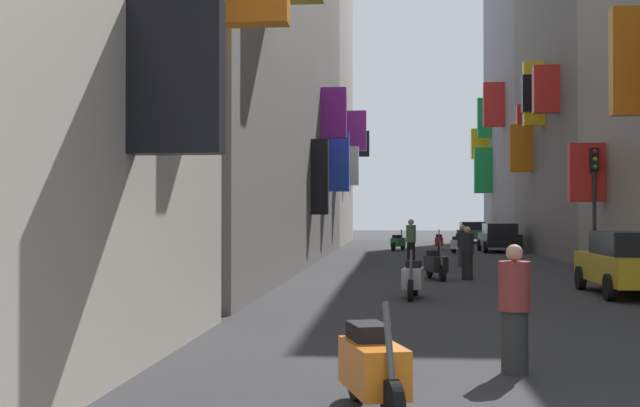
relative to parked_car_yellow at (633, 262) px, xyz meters
The scene contains 19 objects.
ground_plane 14.01m from the parked_car_yellow, 105.37° to the left, with size 140.00×140.00×0.00m, color #2D2D30.
building_left_mid_b 18.12m from the parked_car_yellow, 136.07° to the left, with size 7.36×31.99×17.66m.
building_left_mid_c 38.20m from the parked_car_yellow, 108.30° to the left, with size 7.35×16.23×18.43m.
building_right_mid_b 22.26m from the parked_car_yellow, 77.65° to the left, with size 7.11×15.94×21.00m.
building_right_mid_c 37.05m from the parked_car_yellow, 83.13° to the left, with size 7.29×15.95×20.88m.
parked_car_yellow is the anchor object (origin of this frame).
parked_car_black 23.25m from the parked_car_yellow, 90.36° to the left, with size 1.92×4.50×1.48m.
parked_car_green 37.03m from the parked_car_yellow, 90.36° to the left, with size 1.95×4.14×1.45m.
scooter_red 25.35m from the parked_car_yellow, 97.13° to the left, with size 0.49×1.83×1.13m.
scooter_green 24.67m from the parked_car_yellow, 102.58° to the left, with size 0.82×1.92×1.13m.
scooter_white 20.73m from the parked_car_yellow, 96.70° to the left, with size 0.80×1.89×1.13m.
scooter_silver 5.34m from the parked_car_yellow, 167.95° to the right, with size 0.55×1.85×1.13m.
scooter_black 6.27m from the parked_car_yellow, 134.71° to the left, with size 0.68×1.96×1.13m.
scooter_orange 13.56m from the parked_car_yellow, 115.65° to the right, with size 0.72×1.80×1.13m.
pedestrian_crossing 10.78m from the parked_car_yellow, 106.87° to the left, with size 0.51×0.51×1.55m.
pedestrian_near_left 10.84m from the parked_car_yellow, 112.92° to the right, with size 0.42×0.42×1.55m.
pedestrian_near_right 5.64m from the parked_car_yellow, 128.11° to the left, with size 0.44×0.44×1.57m.
pedestrian_mid_street 13.19m from the parked_car_yellow, 112.06° to the left, with size 0.48×0.48×1.75m.
traffic_light_near_corner 7.74m from the parked_car_yellow, 83.19° to the left, with size 0.26×0.34×4.10m.
Camera 1 is at (-1.97, -3.50, 1.89)m, focal length 46.13 mm.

